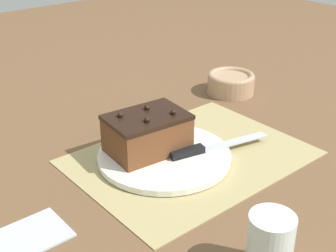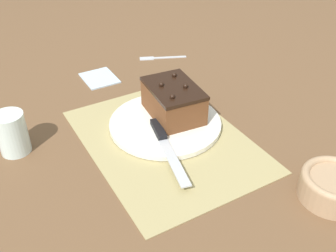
{
  "view_description": "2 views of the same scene",
  "coord_description": "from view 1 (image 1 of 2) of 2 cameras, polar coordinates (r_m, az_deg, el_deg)",
  "views": [
    {
      "loc": [
        0.56,
        0.6,
        0.48
      ],
      "look_at": [
        0.03,
        -0.03,
        0.07
      ],
      "focal_mm": 50.0,
      "sensor_mm": 36.0,
      "label": 1
    },
    {
      "loc": [
        -0.63,
        0.36,
        0.55
      ],
      "look_at": [
        0.01,
        -0.01,
        0.03
      ],
      "focal_mm": 42.0,
      "sensor_mm": 36.0,
      "label": 2
    }
  ],
  "objects": [
    {
      "name": "ground_plane",
      "position": [
        0.96,
        2.79,
        -3.86
      ],
      "size": [
        3.0,
        3.0,
        0.0
      ],
      "primitive_type": "plane",
      "color": "brown"
    },
    {
      "name": "placemat_woven",
      "position": [
        0.95,
        2.8,
        -3.76
      ],
      "size": [
        0.46,
        0.34,
        0.0
      ],
      "primitive_type": "cube",
      "color": "tan",
      "rests_on": "ground_plane"
    },
    {
      "name": "cake_plate",
      "position": [
        0.94,
        -0.44,
        -3.66
      ],
      "size": [
        0.27,
        0.27,
        0.01
      ],
      "color": "white",
      "rests_on": "placemat_woven"
    },
    {
      "name": "chocolate_cake",
      "position": [
        0.93,
        -2.55,
        -0.83
      ],
      "size": [
        0.17,
        0.12,
        0.09
      ],
      "rotation": [
        0.0,
        0.0,
        -0.09
      ],
      "color": "brown",
      "rests_on": "cake_plate"
    },
    {
      "name": "serving_knife",
      "position": [
        0.95,
        4.35,
        -2.76
      ],
      "size": [
        0.23,
        0.07,
        0.01
      ],
      "rotation": [
        0.0,
        0.0,
        1.35
      ],
      "color": "black",
      "rests_on": "cake_plate"
    },
    {
      "name": "drinking_glass",
      "position": [
        0.68,
        12.3,
        -13.98
      ],
      "size": [
        0.07,
        0.07,
        0.1
      ],
      "color": "silver",
      "rests_on": "ground_plane"
    },
    {
      "name": "small_bowl",
      "position": [
        1.26,
        7.67,
        5.27
      ],
      "size": [
        0.12,
        0.12,
        0.06
      ],
      "color": "tan",
      "rests_on": "ground_plane"
    },
    {
      "name": "folded_napkin",
      "position": [
        0.78,
        -16.34,
        -12.55
      ],
      "size": [
        0.11,
        0.09,
        0.01
      ],
      "primitive_type": "cube",
      "color": "silver",
      "rests_on": "ground_plane"
    }
  ]
}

